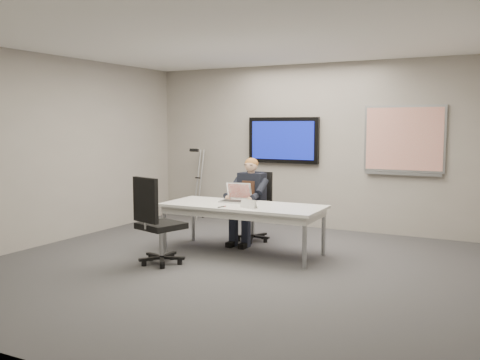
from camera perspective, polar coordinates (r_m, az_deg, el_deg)
The scene contains 15 objects.
floor at distance 6.74m, azimuth -1.52°, elevation -9.31°, with size 6.00×6.00×0.02m, color #38383A.
ceiling at distance 6.59m, azimuth -1.59°, elevation 14.91°, with size 6.00×6.00×0.02m, color white.
wall_back at distance 9.25m, azimuth 7.62°, elevation 3.57°, with size 6.00×0.02×2.80m, color gray.
wall_front at distance 4.18m, azimuth -22.17°, elevation 0.37°, with size 6.00×0.02×2.80m, color gray.
wall_left at distance 8.40m, azimuth -19.71°, elevation 3.05°, with size 0.02×6.00×2.80m, color gray.
conference_table at distance 7.34m, azimuth 0.31°, elevation -3.23°, with size 2.24×0.98×0.68m.
tv_display at distance 9.38m, azimuth 4.63°, elevation 4.25°, with size 1.30×0.09×0.80m.
whiteboard at distance 8.80m, azimuth 17.10°, elevation 4.10°, with size 1.25×0.08×1.10m.
office_chair_far at distance 8.21m, azimuth 1.52°, elevation -4.21°, with size 0.53×0.53×1.05m.
office_chair_near at distance 6.88m, azimuth -8.71°, elevation -6.05°, with size 0.67×0.67×1.13m.
seated_person at distance 7.96m, azimuth 0.73°, elevation -3.15°, with size 0.40×0.68×1.28m.
crutch at distance 10.04m, azimuth -4.44°, elevation -0.32°, with size 0.18×0.38×1.36m, color #A2A5A9, non-canonical shape.
laptop at distance 7.59m, azimuth -0.43°, elevation -1.83°, with size 0.39×0.38×0.26m.
name_tent at distance 7.04m, azimuth 0.94°, elevation -2.53°, with size 0.27×0.08×0.11m, color silver, non-canonical shape.
pen at distance 7.09m, azimuth -1.94°, elevation -2.86°, with size 0.01×0.01×0.16m, color black.
Camera 1 is at (3.19, -5.67, 1.77)m, focal length 40.00 mm.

